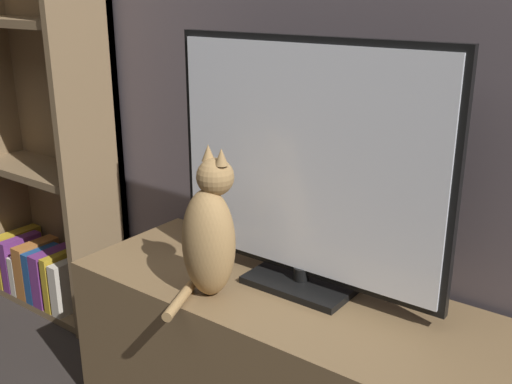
{
  "coord_description": "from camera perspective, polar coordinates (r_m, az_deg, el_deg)",
  "views": [
    {
      "loc": [
        0.78,
        -0.3,
        1.3
      ],
      "look_at": [
        -0.12,
        0.91,
        0.79
      ],
      "focal_mm": 42.0,
      "sensor_mm": 36.0,
      "label": 1
    }
  ],
  "objects": [
    {
      "name": "tv",
      "position": [
        1.61,
        4.65,
        2.15
      ],
      "size": [
        0.83,
        0.18,
        0.69
      ],
      "color": "black",
      "rests_on": "tv_stand"
    },
    {
      "name": "tv_stand",
      "position": [
        1.8,
        3.98,
        -16.94
      ],
      "size": [
        1.38,
        0.48,
        0.5
      ],
      "color": "brown",
      "rests_on": "ground_plane"
    },
    {
      "name": "cat",
      "position": [
        1.62,
        -4.38,
        -4.08
      ],
      "size": [
        0.18,
        0.28,
        0.42
      ],
      "rotation": [
        0.0,
        0.0,
        -0.2
      ],
      "color": "#997547",
      "rests_on": "tv_stand"
    },
    {
      "name": "bookshelf",
      "position": [
        2.58,
        -19.43,
        5.61
      ],
      "size": [
        0.68,
        0.28,
        1.78
      ],
      "color": "brown",
      "rests_on": "ground_plane"
    }
  ]
}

